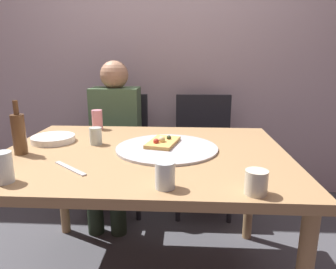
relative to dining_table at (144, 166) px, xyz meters
name	(u,v)px	position (x,y,z in m)	size (l,w,h in m)	color
back_wall	(163,44)	(0.00, 1.28, 0.63)	(6.00, 0.10, 2.60)	#B29EA3
dining_table	(144,166)	(0.00, 0.00, 0.00)	(1.38, 1.04, 0.75)	#99754C
pizza_tray	(167,148)	(0.11, 0.03, 0.08)	(0.50, 0.50, 0.01)	#ADADB2
pizza_slice_last	(163,142)	(0.09, 0.08, 0.10)	(0.18, 0.24, 0.05)	tan
wine_bottle	(19,133)	(-0.57, -0.08, 0.18)	(0.06, 0.06, 0.25)	brown
tumbler_near	(96,136)	(-0.26, 0.10, 0.12)	(0.06, 0.06, 0.09)	#B7C6BC
tumbler_far	(2,167)	(-0.46, -0.41, 0.13)	(0.07, 0.07, 0.11)	silver
wine_glass	(256,182)	(0.44, -0.45, 0.12)	(0.08, 0.08, 0.08)	beige
short_glass	(165,175)	(0.13, -0.42, 0.12)	(0.07, 0.07, 0.10)	silver
soda_can	(97,120)	(-0.35, 0.44, 0.14)	(0.07, 0.07, 0.12)	pink
plate_stack	(53,139)	(-0.51, 0.13, 0.09)	(0.23, 0.23, 0.03)	white
table_knife	(70,168)	(-0.27, -0.26, 0.08)	(0.22, 0.02, 0.01)	#B7B7BC
chair_left	(119,144)	(-0.33, 0.92, -0.16)	(0.44, 0.44, 0.90)	black
chair_right	(203,145)	(0.34, 0.92, -0.16)	(0.44, 0.44, 0.90)	black
guest_in_sweater	(114,133)	(-0.33, 0.77, -0.03)	(0.36, 0.56, 1.17)	#4C6B47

